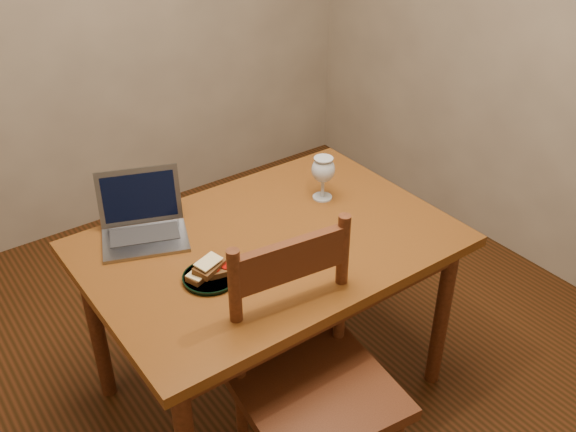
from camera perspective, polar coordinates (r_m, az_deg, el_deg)
floor at (r=2.85m, az=-1.74°, el=-13.85°), size 3.20×3.20×0.02m
right_wall at (r=3.25m, az=22.99°, el=16.62°), size 0.02×3.20×2.60m
table at (r=2.36m, az=-1.61°, el=-3.83°), size 1.30×0.90×0.74m
chair at (r=2.08m, az=2.35°, el=-13.90°), size 0.52×0.50×0.50m
plate at (r=2.13m, az=-6.92°, el=-5.44°), size 0.19×0.19×0.02m
sandwich_cheese at (r=2.12m, az=-7.80°, el=-5.15°), size 0.10×0.08×0.03m
sandwich_tomato at (r=2.13m, az=-6.01°, el=-4.76°), size 0.10×0.07×0.03m
sandwich_top at (r=2.11m, az=-7.06°, el=-4.41°), size 0.12×0.10×0.03m
milk_glass at (r=2.52m, az=3.13°, el=3.40°), size 0.09×0.09×0.18m
laptop at (r=2.38m, az=-12.81°, el=-0.25°), size 0.38×0.36×0.22m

